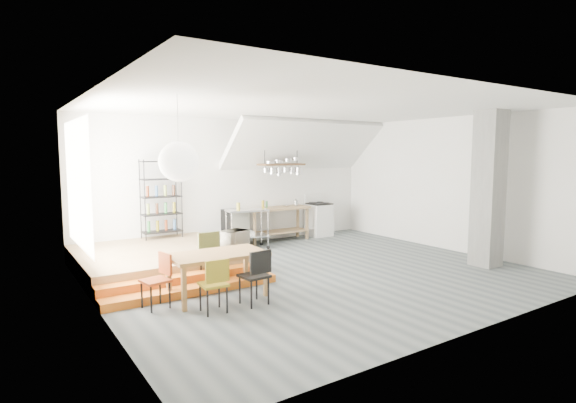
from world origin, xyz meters
TOP-DOWN VIEW (x-y plane):
  - floor at (0.00, 0.00)m, footprint 8.00×8.00m
  - wall_back at (0.00, 3.50)m, footprint 8.00×0.04m
  - wall_left at (-4.00, 0.00)m, footprint 0.04×7.00m
  - wall_right at (4.00, 0.00)m, footprint 0.04×7.00m
  - ceiling at (0.00, 0.00)m, footprint 8.00×7.00m
  - slope_ceiling at (1.80, 2.90)m, footprint 4.40×1.44m
  - window_pane at (-3.98, 1.50)m, footprint 0.02×2.50m
  - platform at (-2.50, 2.00)m, footprint 3.00×3.00m
  - step_lower at (-2.50, 0.05)m, footprint 3.00×0.35m
  - step_upper at (-2.50, 0.40)m, footprint 3.00×0.35m
  - concrete_column at (3.30, -1.50)m, footprint 0.50×0.50m
  - kitchen_counter at (1.10, 3.15)m, footprint 1.80×0.60m
  - stove at (2.50, 3.16)m, footprint 0.60×0.60m
  - pot_rack at (1.13, 2.92)m, footprint 1.20×0.50m
  - wire_shelving at (-2.00, 3.20)m, footprint 0.88×0.38m
  - microwave_shelf at (-1.40, 0.75)m, footprint 0.60×0.40m
  - paper_lantern at (-2.84, -0.31)m, footprint 0.60×0.60m
  - dining_table at (-2.24, -0.33)m, footprint 1.56×0.90m
  - chair_mustard at (-2.59, -1.01)m, footprint 0.39×0.39m
  - chair_black at (-1.91, -1.03)m, footprint 0.43×0.43m
  - chair_olive at (-2.03, 0.37)m, footprint 0.44×0.44m
  - chair_red at (-3.18, -0.29)m, footprint 0.44×0.44m
  - rolling_cart at (-0.06, 2.70)m, footprint 1.07×0.72m
  - mini_fridge at (-0.12, 3.20)m, footprint 0.54×0.54m
  - microwave at (-1.40, 0.75)m, footprint 0.63×0.52m
  - bowl at (1.36, 3.10)m, footprint 0.26×0.26m

SIDE VIEW (x-z plane):
  - floor at x=0.00m, z-range 0.00..0.00m
  - step_lower at x=-2.50m, z-range 0.00..0.13m
  - step_upper at x=-2.50m, z-range 0.00..0.27m
  - platform at x=-2.50m, z-range 0.00..0.40m
  - mini_fridge at x=-0.12m, z-range 0.00..0.93m
  - stove at x=2.50m, z-range -0.11..1.07m
  - chair_mustard at x=-2.59m, z-range 0.08..0.89m
  - chair_red at x=-3.18m, z-range 0.08..0.90m
  - chair_black at x=-1.91m, z-range 0.08..0.95m
  - microwave_shelf at x=-1.40m, z-range 0.46..0.63m
  - chair_olive at x=-2.03m, z-range 0.09..1.02m
  - kitchen_counter at x=1.10m, z-range 0.17..1.08m
  - rolling_cart at x=-0.06m, z-range 0.14..1.12m
  - dining_table at x=-2.24m, z-range 0.29..1.01m
  - microwave at x=-1.40m, z-range 0.56..0.86m
  - bowl at x=1.36m, z-range 0.91..0.96m
  - wire_shelving at x=-2.00m, z-range 0.43..2.23m
  - wall_back at x=0.00m, z-range 0.00..3.20m
  - wall_left at x=-4.00m, z-range 0.00..3.20m
  - wall_right at x=4.00m, z-range 0.00..3.20m
  - concrete_column at x=3.30m, z-range 0.00..3.20m
  - window_pane at x=-3.98m, z-range 0.70..2.90m
  - pot_rack at x=1.13m, z-range 1.26..2.69m
  - paper_lantern at x=-2.84m, z-range 1.90..2.50m
  - slope_ceiling at x=1.80m, z-range 1.89..3.21m
  - ceiling at x=0.00m, z-range 3.19..3.21m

